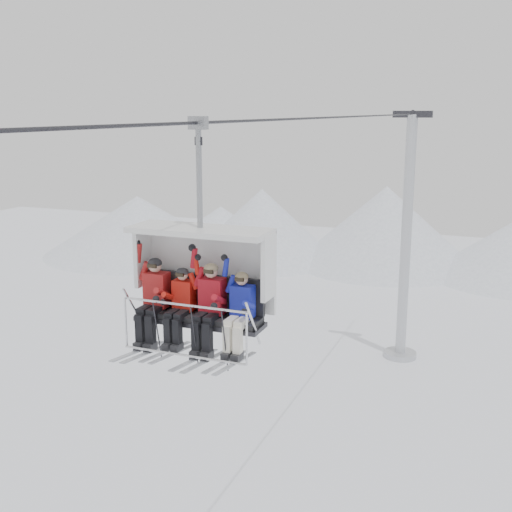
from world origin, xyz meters
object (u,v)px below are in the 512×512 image
at_px(skier_far_right, 240,310).
at_px(skier_center_right, 210,304).
at_px(skier_far_left, 154,297).
at_px(lift_tower_right, 405,256).
at_px(chairlift_carrier, 204,272).
at_px(skier_center_left, 181,304).

bearing_deg(skier_far_right, skier_center_right, 178.75).
bearing_deg(skier_far_left, skier_far_right, -0.43).
bearing_deg(skier_far_left, lift_tower_right, 88.00).
xyz_separation_m(skier_center_right, skier_far_right, (0.57, -0.01, -0.04)).
distance_m(skier_center_right, skier_far_right, 0.57).
distance_m(lift_tower_right, skier_center_right, 25.20).
relative_size(chairlift_carrier, skier_far_left, 2.35).
relative_size(skier_center_right, skier_far_right, 1.00).
distance_m(chairlift_carrier, skier_far_right, 1.01).
relative_size(lift_tower_right, skier_far_right, 7.99).
relative_size(skier_far_left, skier_center_right, 1.00).
bearing_deg(skier_center_right, lift_tower_right, 90.56).
bearing_deg(skier_center_left, chairlift_carrier, 45.41).
distance_m(skier_center_left, skier_far_right, 1.13).
relative_size(lift_tower_right, chairlift_carrier, 3.38).
xyz_separation_m(chairlift_carrier, skier_center_right, (0.24, -0.30, -0.47)).
bearing_deg(lift_tower_right, skier_far_right, -88.12).
xyz_separation_m(chairlift_carrier, skier_center_left, (-0.32, -0.32, -0.53)).
bearing_deg(lift_tower_right, skier_center_right, -89.44).
relative_size(skier_far_left, skier_center_left, 1.00).
bearing_deg(skier_center_right, skier_far_left, 180.00).
bearing_deg(chairlift_carrier, skier_far_left, -160.67).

